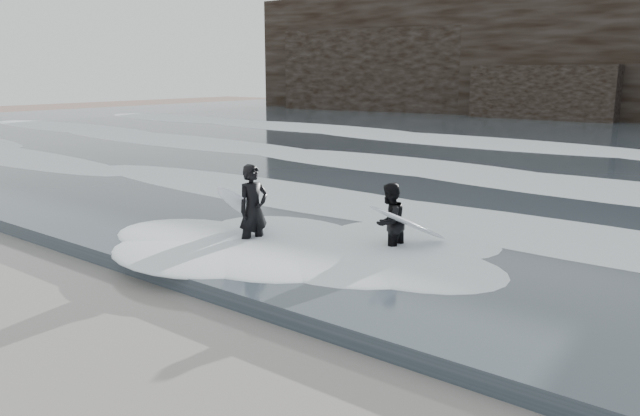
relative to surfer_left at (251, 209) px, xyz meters
The scene contains 7 objects.
ground 5.65m from the surfer_left, 76.62° to the right, with size 120.00×120.00×0.00m, color #8D6452.
sea 23.62m from the surfer_left, 86.87° to the left, with size 90.00×52.00×0.30m, color #323C45.
foam_near 3.84m from the surfer_left, 70.14° to the left, with size 60.00×3.20×0.20m, color white.
foam_mid 10.66m from the surfer_left, 83.04° to the left, with size 60.00×4.00×0.24m, color white.
foam_far 19.62m from the surfer_left, 86.23° to the left, with size 60.00×4.80×0.30m, color white.
surfer_left is the anchor object (origin of this frame).
surfer_right 2.82m from the surfer_left, 26.38° to the left, with size 1.29×1.84×1.54m.
Camera 1 is at (7.35, -3.20, 3.61)m, focal length 35.00 mm.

